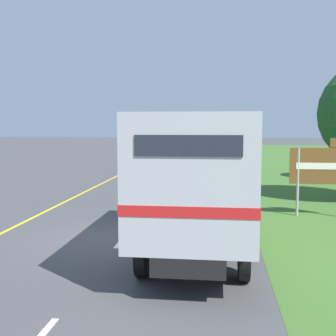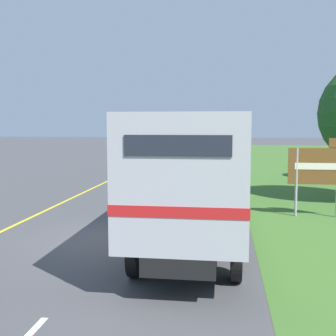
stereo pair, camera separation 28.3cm
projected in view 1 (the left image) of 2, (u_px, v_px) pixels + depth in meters
The scene contains 12 objects.
ground_plane at pixel (123, 239), 11.73m from camera, with size 200.00×200.00×0.00m, color #444447.
edge_line_yellow at pixel (138, 166), 33.03m from camera, with size 0.12×74.67×0.01m, color yellow.
centre_dash_near at pixel (126, 235), 12.13m from camera, with size 0.12×2.60×0.01m, color white.
centre_dash_mid_a at pixel (159, 197), 18.65m from camera, with size 0.12×2.60×0.01m, color white.
centre_dash_mid_b at pixel (174, 178), 25.17m from camera, with size 0.12×2.60×0.01m, color white.
centre_dash_far at pixel (184, 168), 31.69m from camera, with size 0.12×2.60×0.01m, color white.
centre_dash_farthest at pixel (190, 160), 38.21m from camera, with size 0.12×2.60×0.01m, color white.
horse_trailer_truck at pixel (199, 173), 11.03m from camera, with size 2.45×8.42×3.39m.
lead_car_white at pixel (151, 158), 27.56m from camera, with size 1.80×4.16×2.08m.
lead_car_red_ahead at pixel (209, 146), 43.31m from camera, with size 1.80×4.60×2.06m.
lead_car_silver_ahead at pixel (187, 141), 59.66m from camera, with size 1.80×4.62×2.08m.
highway_sign at pixel (320, 168), 14.54m from camera, with size 1.96×0.09×2.73m.
Camera 1 is at (2.63, -11.23, 3.16)m, focal length 45.00 mm.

